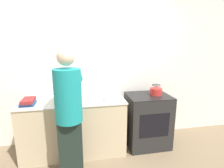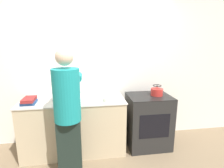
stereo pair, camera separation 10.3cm
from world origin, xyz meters
The scene contains 11 objects.
ground_plane centered at (0.00, 0.00, 0.00)m, with size 12.00×12.00×0.00m, color #7A664C.
wall_back centered at (0.00, 0.71, 1.30)m, with size 8.00×0.05×2.60m.
counter centered at (-0.40, 0.32, 0.44)m, with size 1.60×0.67×0.89m.
oven centered at (0.84, 0.29, 0.45)m, with size 0.70×0.58×0.90m.
person centered at (-0.43, -0.23, 0.92)m, with size 0.38×0.61×1.70m.
cutting_board centered at (-0.37, 0.22, 0.90)m, with size 0.31×0.19×0.02m.
knife centered at (-0.37, 0.21, 0.91)m, with size 0.20×0.07×0.01m.
kettle centered at (0.96, 0.29, 0.98)m, with size 0.20×0.20×0.17m.
bowl_prep centered at (0.15, 0.16, 0.91)m, with size 0.18×0.18×0.05m.
canister_jar centered at (-0.61, 0.37, 0.98)m, with size 0.14×0.14×0.18m.
book_stack centered at (-1.02, 0.21, 0.93)m, with size 0.20×0.27×0.09m.
Camera 2 is at (-0.18, -2.36, 1.74)m, focal length 28.00 mm.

